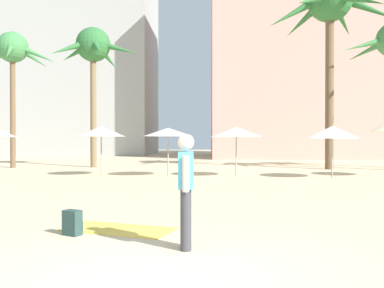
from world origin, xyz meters
name	(u,v)px	position (x,y,z in m)	size (l,w,h in m)	color
ground	(151,282)	(0.00, 0.00, 0.00)	(120.00, 120.00, 0.00)	beige
hotel_pink	(299,51)	(9.03, 33.89, 9.73)	(16.11, 11.89, 19.46)	#DB9989
palm_tree_far_left	(93,51)	(-5.96, 18.90, 6.70)	(5.15, 5.04, 8.05)	brown
palm_tree_left	(330,10)	(7.16, 17.85, 8.57)	(7.26, 6.85, 10.34)	brown
palm_tree_right	(13,54)	(-10.42, 18.35, 6.46)	(4.76, 4.76, 7.68)	brown
cafe_umbrella_0	(101,131)	(-4.10, 13.52, 1.97)	(2.09, 2.09, 2.21)	gray
cafe_umbrella_1	(168,132)	(-1.11, 13.37, 1.92)	(2.20, 2.20, 2.11)	gray
cafe_umbrella_3	(332,132)	(5.81, 12.78, 1.91)	(2.20, 2.20, 2.17)	gray
cafe_umbrella_5	(236,132)	(1.86, 13.37, 1.93)	(2.27, 2.27, 2.14)	gray
beach_towel	(119,229)	(-0.95, 2.65, 0.01)	(1.94, 0.90, 0.01)	#F4CC4C
backpack	(73,223)	(-1.63, 2.21, 0.20)	(0.35, 0.33, 0.42)	#28403E
person_mid_center	(186,186)	(0.32, 1.41, 0.93)	(0.25, 0.60, 1.69)	#3D3D42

